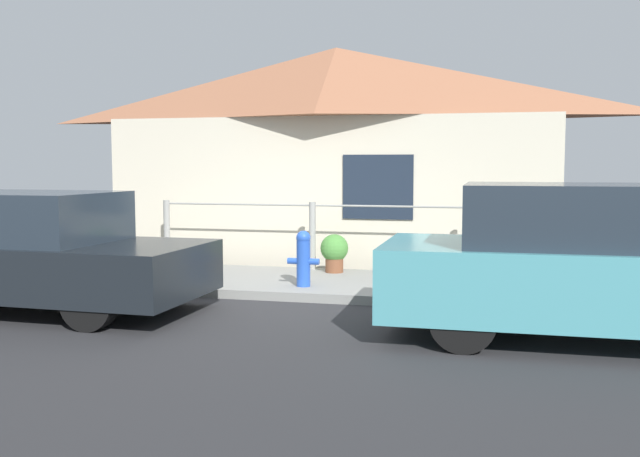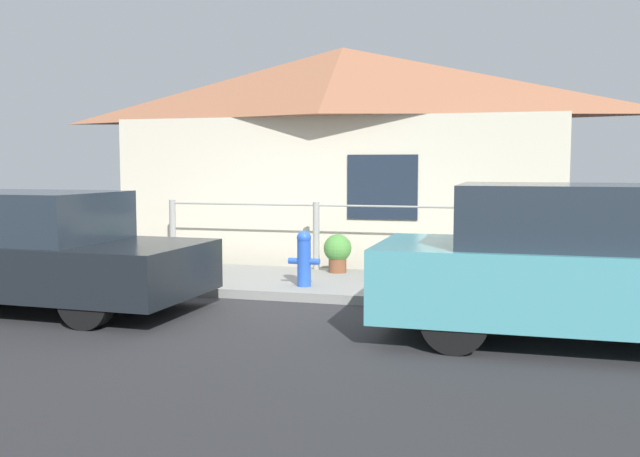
{
  "view_description": "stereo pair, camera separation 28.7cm",
  "coord_description": "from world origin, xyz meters",
  "px_view_note": "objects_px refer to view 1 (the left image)",
  "views": [
    {
      "loc": [
        2.67,
        -8.41,
        1.71
      ],
      "look_at": [
        0.54,
        0.3,
        0.9
      ],
      "focal_mm": 40.0,
      "sensor_mm": 36.0,
      "label": 1
    },
    {
      "loc": [
        2.94,
        -8.33,
        1.71
      ],
      "look_at": [
        0.54,
        0.3,
        0.9
      ],
      "focal_mm": 40.0,
      "sensor_mm": 36.0,
      "label": 2
    }
  ],
  "objects_px": {
    "fire_hydrant": "(303,257)",
    "potted_plant_near_hydrant": "(334,251)",
    "car_right": "(603,265)",
    "car_left": "(24,252)"
  },
  "relations": [
    {
      "from": "car_right",
      "to": "potted_plant_near_hydrant",
      "type": "bearing_deg",
      "value": 137.88
    },
    {
      "from": "car_right",
      "to": "fire_hydrant",
      "type": "height_order",
      "value": "car_right"
    },
    {
      "from": "car_left",
      "to": "car_right",
      "type": "height_order",
      "value": "car_right"
    },
    {
      "from": "car_right",
      "to": "potted_plant_near_hydrant",
      "type": "xyz_separation_m",
      "value": [
        -3.3,
        2.97,
        -0.31
      ]
    },
    {
      "from": "fire_hydrant",
      "to": "car_right",
      "type": "bearing_deg",
      "value": -26.16
    },
    {
      "from": "potted_plant_near_hydrant",
      "to": "car_right",
      "type": "bearing_deg",
      "value": -41.96
    },
    {
      "from": "car_right",
      "to": "fire_hydrant",
      "type": "xyz_separation_m",
      "value": [
        -3.43,
        1.68,
        -0.25
      ]
    },
    {
      "from": "car_left",
      "to": "potted_plant_near_hydrant",
      "type": "height_order",
      "value": "car_left"
    },
    {
      "from": "car_left",
      "to": "fire_hydrant",
      "type": "distance_m",
      "value": 3.4
    },
    {
      "from": "fire_hydrant",
      "to": "potted_plant_near_hydrant",
      "type": "relative_size",
      "value": 1.29
    }
  ]
}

